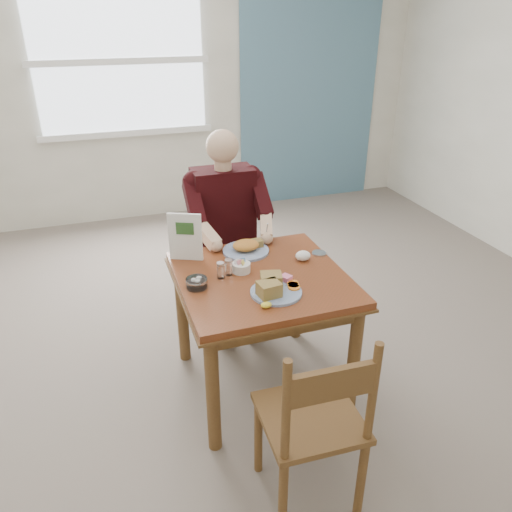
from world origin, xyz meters
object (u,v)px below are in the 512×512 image
object	(u,v)px
diner	(227,218)
far_plate	(247,248)
near_plate	(274,287)
chair_far	(224,258)
table	(262,293)
chair_near	(314,423)

from	to	relation	value
diner	far_plate	size ratio (longest dim) A/B	4.65
diner	near_plate	distance (m)	0.90
chair_far	table	bearing A→B (deg)	-90.00
diner	far_plate	bearing A→B (deg)	-88.38
table	chair_far	size ratio (longest dim) A/B	0.97
chair_near	diner	world-z (taller)	diner
chair_far	diner	bearing A→B (deg)	-89.99
chair_near	far_plate	distance (m)	1.18
near_plate	chair_far	bearing A→B (deg)	89.74
table	chair_near	world-z (taller)	chair_near
table	far_plate	world-z (taller)	far_plate
table	chair_far	xyz separation A→B (m)	(0.00, 0.80, -0.16)
table	far_plate	xyz separation A→B (m)	(0.01, 0.31, 0.14)
table	diner	size ratio (longest dim) A/B	0.66
table	far_plate	bearing A→B (deg)	87.88
chair_far	chair_near	bearing A→B (deg)	-91.90
table	near_plate	distance (m)	0.24
chair_near	near_plate	bearing A→B (deg)	85.56
table	chair_near	bearing A→B (deg)	-93.71
diner	chair_far	bearing A→B (deg)	90.01
diner	near_plate	xyz separation A→B (m)	(-0.00, -0.90, -0.03)
table	diner	xyz separation A→B (m)	(0.00, 0.71, 0.17)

